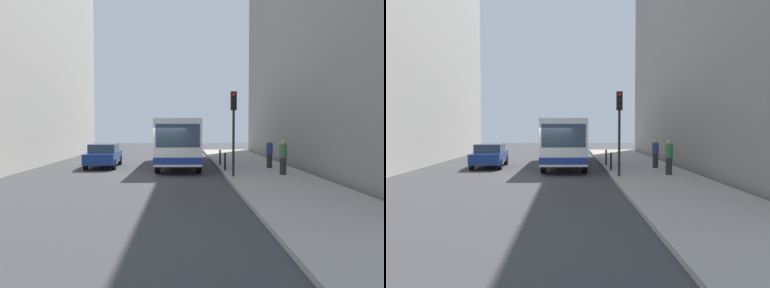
{
  "view_description": "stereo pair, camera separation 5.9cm",
  "coord_description": "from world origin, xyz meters",
  "views": [
    {
      "loc": [
        1.06,
        -20.21,
        2.57
      ],
      "look_at": [
        1.65,
        2.87,
        1.51
      ],
      "focal_mm": 36.12,
      "sensor_mm": 36.0,
      "label": 1
    },
    {
      "loc": [
        1.12,
        -20.21,
        2.57
      ],
      "look_at": [
        1.65,
        2.87,
        1.51
      ],
      "focal_mm": 36.12,
      "sensor_mm": 36.0,
      "label": 2
    }
  ],
  "objects": [
    {
      "name": "pedestrian_mid_sidewalk",
      "position": [
        6.15,
        2.12,
        0.98
      ],
      "size": [
        0.38,
        0.38,
        1.67
      ],
      "rotation": [
        0.0,
        0.0,
        3.79
      ],
      "color": "#26262D",
      "rests_on": "sidewalk"
    },
    {
      "name": "ground_plane",
      "position": [
        0.0,
        0.0,
        0.0
      ],
      "size": [
        80.0,
        80.0,
        0.0
      ],
      "primitive_type": "plane",
      "color": "#38383A"
    },
    {
      "name": "sidewalk",
      "position": [
        5.4,
        0.0,
        0.07
      ],
      "size": [
        4.4,
        40.0,
        0.15
      ],
      "primitive_type": "cube",
      "color": "#9E9991",
      "rests_on": "ground"
    },
    {
      "name": "traffic_light",
      "position": [
        3.55,
        -1.6,
        3.01
      ],
      "size": [
        0.28,
        0.33,
        4.1
      ],
      "color": "black",
      "rests_on": "sidewalk"
    },
    {
      "name": "pedestrian_near_signal",
      "position": [
        6.12,
        -1.05,
        1.03
      ],
      "size": [
        0.38,
        0.38,
        1.75
      ],
      "rotation": [
        0.0,
        0.0,
        1.03
      ],
      "color": "#26262D",
      "rests_on": "sidewalk"
    },
    {
      "name": "car_beside_bus",
      "position": [
        -3.86,
        4.13,
        0.78
      ],
      "size": [
        2.0,
        4.47,
        1.48
      ],
      "rotation": [
        0.0,
        0.0,
        3.18
      ],
      "color": "navy",
      "rests_on": "ground"
    },
    {
      "name": "bollard_near",
      "position": [
        3.45,
        1.14,
        0.62
      ],
      "size": [
        0.11,
        0.11,
        0.95
      ],
      "primitive_type": "cylinder",
      "color": "black",
      "rests_on": "sidewalk"
    },
    {
      "name": "bollard_mid",
      "position": [
        3.45,
        3.96,
        0.62
      ],
      "size": [
        0.11,
        0.11,
        0.95
      ],
      "primitive_type": "cylinder",
      "color": "black",
      "rests_on": "sidewalk"
    },
    {
      "name": "building_right",
      "position": [
        11.5,
        4.0,
        8.94
      ],
      "size": [
        7.0,
        32.0,
        17.89
      ],
      "primitive_type": "cube",
      "color": "gray",
      "rests_on": "ground"
    },
    {
      "name": "bus",
      "position": [
        0.86,
        4.98,
        1.73
      ],
      "size": [
        2.58,
        11.03,
        3.0
      ],
      "rotation": [
        0.0,
        0.0,
        3.14
      ],
      "color": "white",
      "rests_on": "ground"
    }
  ]
}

